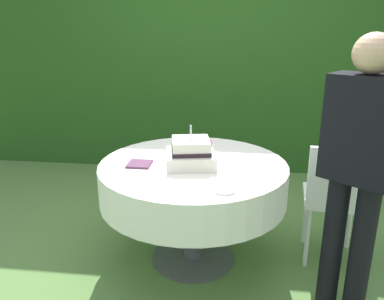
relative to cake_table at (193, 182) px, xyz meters
name	(u,v)px	position (x,y,z in m)	size (l,w,h in m)	color
ground_plane	(193,258)	(0.00, 0.00, -0.61)	(20.00, 20.00, 0.00)	#547A3D
foliage_hedge	(215,43)	(0.00, 2.05, 0.82)	(5.82, 0.46, 2.85)	#234C19
cake_table	(193,182)	(0.00, 0.00, 0.00)	(1.27, 1.27, 0.74)	#4C4C51
wedding_cake	(191,153)	(-0.01, -0.03, 0.21)	(0.37, 0.37, 0.27)	silver
serving_plate_near	(224,190)	(0.23, -0.43, 0.14)	(0.12, 0.12, 0.01)	white
serving_plate_far	(201,147)	(0.02, 0.35, 0.14)	(0.13, 0.13, 0.01)	white
napkin_stack	(140,164)	(-0.35, -0.07, 0.14)	(0.15, 0.15, 0.01)	#603856
garden_chair	(336,193)	(0.97, 0.07, -0.07)	(0.44, 0.44, 0.89)	white
standing_person	(358,166)	(0.92, -0.45, 0.32)	(0.41, 0.38, 1.60)	black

